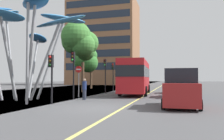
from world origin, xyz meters
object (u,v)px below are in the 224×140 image
at_px(traffic_light_opposite, 113,71).
at_px(traffic_light_kerb_near, 51,68).
at_px(red_bus, 136,75).
at_px(traffic_light_kerb_far, 73,65).
at_px(leaf_sculpture, 28,23).
at_px(street_lamp, 31,29).
at_px(no_entry_sign, 79,77).
at_px(car_parked_near, 181,89).
at_px(car_parked_mid, 181,86).
at_px(car_parked_far, 180,84).
at_px(pedestrian, 84,89).
at_px(traffic_light_island_mid, 105,69).

bearing_deg(traffic_light_opposite, traffic_light_kerb_near, -90.48).
xyz_separation_m(red_bus, traffic_light_kerb_far, (-4.08, -6.59, 0.79)).
height_order(leaf_sculpture, street_lamp, street_lamp).
height_order(leaf_sculpture, no_entry_sign, leaf_sculpture).
height_order(car_parked_near, car_parked_mid, car_parked_near).
distance_m(red_bus, car_parked_far, 5.67).
xyz_separation_m(traffic_light_kerb_far, car_parked_far, (8.60, 9.86, -1.78)).
relative_size(car_parked_mid, pedestrian, 2.49).
distance_m(leaf_sculpture, no_entry_sign, 6.12).
bearing_deg(car_parked_mid, no_entry_sign, -163.85).
height_order(car_parked_far, pedestrian, car_parked_far).
xyz_separation_m(traffic_light_island_mid, street_lamp, (-1.49, -11.47, 2.12)).
height_order(street_lamp, pedestrian, street_lamp).
height_order(traffic_light_island_mid, traffic_light_opposite, traffic_light_island_mid).
xyz_separation_m(traffic_light_kerb_far, no_entry_sign, (-0.21, 1.59, -0.95)).
relative_size(leaf_sculpture, no_entry_sign, 3.96).
height_order(traffic_light_kerb_far, street_lamp, street_lamp).
relative_size(red_bus, no_entry_sign, 3.55).
height_order(car_parked_near, pedestrian, car_parked_near).
distance_m(red_bus, pedestrian, 7.69).
bearing_deg(leaf_sculpture, street_lamp, -50.14).
distance_m(leaf_sculpture, car_parked_mid, 14.14).
relative_size(traffic_light_island_mid, street_lamp, 0.50).
xyz_separation_m(traffic_light_island_mid, pedestrian, (0.66, -7.60, -1.94)).
bearing_deg(car_parked_mid, traffic_light_island_mid, 159.49).
height_order(leaf_sculpture, pedestrian, leaf_sculpture).
distance_m(red_bus, car_parked_near, 10.70).
xyz_separation_m(car_parked_near, pedestrian, (-7.20, 2.72, -0.20)).
bearing_deg(no_entry_sign, traffic_light_kerb_near, -84.75).
xyz_separation_m(leaf_sculpture, traffic_light_kerb_far, (3.33, 1.47, -3.35)).
xyz_separation_m(leaf_sculpture, pedestrian, (4.52, 1.03, -5.30)).
height_order(red_bus, traffic_light_kerb_near, red_bus).
distance_m(leaf_sculpture, pedestrian, 7.04).
relative_size(traffic_light_opposite, street_lamp, 0.47).
bearing_deg(car_parked_far, traffic_light_kerb_near, -121.09).
relative_size(red_bus, car_parked_far, 2.48).
bearing_deg(car_parked_mid, leaf_sculpture, -154.79).
bearing_deg(traffic_light_kerb_far, car_parked_mid, 25.73).
relative_size(traffic_light_kerb_near, car_parked_mid, 0.77).
distance_m(traffic_light_island_mid, no_entry_sign, 5.69).
relative_size(leaf_sculpture, car_parked_far, 2.76).
distance_m(traffic_light_island_mid, car_parked_near, 13.09).
bearing_deg(traffic_light_opposite, traffic_light_island_mid, -88.22).
bearing_deg(car_parked_near, traffic_light_kerb_far, 159.35).
bearing_deg(traffic_light_island_mid, no_entry_sign, -97.66).
distance_m(street_lamp, no_entry_sign, 6.69).
height_order(red_bus, leaf_sculpture, leaf_sculpture).
height_order(car_parked_far, no_entry_sign, no_entry_sign).
xyz_separation_m(pedestrian, no_entry_sign, (-1.40, 2.04, 1.01)).
bearing_deg(red_bus, traffic_light_opposite, 130.34).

